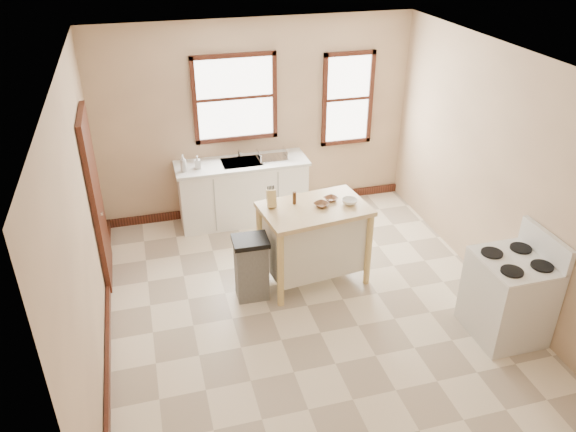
# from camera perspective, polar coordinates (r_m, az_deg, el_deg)

# --- Properties ---
(floor) EXTENTS (5.00, 5.00, 0.00)m
(floor) POSITION_cam_1_polar(r_m,az_deg,el_deg) (6.59, 1.96, -9.08)
(floor) COLOR #F4E3C2
(floor) RESTS_ON ground
(ceiling) EXTENTS (5.00, 5.00, 0.00)m
(ceiling) POSITION_cam_1_polar(r_m,az_deg,el_deg) (5.33, 2.48, 15.25)
(ceiling) COLOR white
(ceiling) RESTS_ON ground
(wall_back) EXTENTS (4.50, 0.04, 2.80)m
(wall_back) POSITION_cam_1_polar(r_m,az_deg,el_deg) (8.06, -3.18, 9.69)
(wall_back) COLOR #D4B28B
(wall_back) RESTS_ON ground
(wall_left) EXTENTS (0.04, 5.00, 2.80)m
(wall_left) POSITION_cam_1_polar(r_m,az_deg,el_deg) (5.65, -20.16, -1.12)
(wall_left) COLOR #D4B28B
(wall_left) RESTS_ON ground
(wall_right) EXTENTS (0.04, 5.00, 2.80)m
(wall_right) POSITION_cam_1_polar(r_m,az_deg,el_deg) (6.80, 20.65, 3.99)
(wall_right) COLOR #D4B28B
(wall_right) RESTS_ON ground
(window_main) EXTENTS (1.17, 0.06, 1.22)m
(window_main) POSITION_cam_1_polar(r_m,az_deg,el_deg) (7.87, -5.40, 11.83)
(window_main) COLOR black
(window_main) RESTS_ON wall_back
(window_side) EXTENTS (0.77, 0.06, 1.37)m
(window_side) POSITION_cam_1_polar(r_m,az_deg,el_deg) (8.35, 6.08, 11.73)
(window_side) COLOR black
(window_side) RESTS_ON wall_back
(door_left) EXTENTS (0.06, 0.90, 2.10)m
(door_left) POSITION_cam_1_polar(r_m,az_deg,el_deg) (6.96, -18.91, 1.65)
(door_left) COLOR black
(door_left) RESTS_ON ground
(baseboard_back) EXTENTS (4.50, 0.04, 0.12)m
(baseboard_back) POSITION_cam_1_polar(r_m,az_deg,el_deg) (8.57, -2.90, 1.15)
(baseboard_back) COLOR black
(baseboard_back) RESTS_ON ground
(baseboard_left) EXTENTS (0.04, 5.00, 0.12)m
(baseboard_left) POSITION_cam_1_polar(r_m,az_deg,el_deg) (6.39, -17.83, -11.51)
(baseboard_left) COLOR black
(baseboard_left) RESTS_ON ground
(sink_counter) EXTENTS (1.86, 0.62, 0.92)m
(sink_counter) POSITION_cam_1_polar(r_m,az_deg,el_deg) (8.10, -4.61, 2.52)
(sink_counter) COLOR white
(sink_counter) RESTS_ON ground
(faucet) EXTENTS (0.03, 0.03, 0.22)m
(faucet) POSITION_cam_1_polar(r_m,az_deg,el_deg) (8.02, -5.03, 6.71)
(faucet) COLOR silver
(faucet) RESTS_ON sink_counter
(soap_bottle_a) EXTENTS (0.11, 0.11, 0.23)m
(soap_bottle_a) POSITION_cam_1_polar(r_m,az_deg,el_deg) (7.68, -10.59, 5.31)
(soap_bottle_a) COLOR #B2B2B2
(soap_bottle_a) RESTS_ON sink_counter
(soap_bottle_b) EXTENTS (0.09, 0.09, 0.18)m
(soap_bottle_b) POSITION_cam_1_polar(r_m,az_deg,el_deg) (7.74, -9.18, 5.43)
(soap_bottle_b) COLOR #B2B2B2
(soap_bottle_b) RESTS_ON sink_counter
(dish_rack) EXTENTS (0.50, 0.45, 0.10)m
(dish_rack) POSITION_cam_1_polar(r_m,az_deg,el_deg) (7.97, -1.62, 6.21)
(dish_rack) COLOR silver
(dish_rack) RESTS_ON sink_counter
(kitchen_island) EXTENTS (1.31, 0.92, 1.00)m
(kitchen_island) POSITION_cam_1_polar(r_m,az_deg,el_deg) (6.76, 2.62, -2.82)
(kitchen_island) COLOR #CDBA78
(kitchen_island) RESTS_ON ground
(knife_block) EXTENTS (0.10, 0.10, 0.20)m
(knife_block) POSITION_cam_1_polar(r_m,az_deg,el_deg) (6.46, -1.70, 1.74)
(knife_block) COLOR tan
(knife_block) RESTS_ON kitchen_island
(pepper_grinder) EXTENTS (0.05, 0.05, 0.15)m
(pepper_grinder) POSITION_cam_1_polar(r_m,az_deg,el_deg) (6.54, 0.65, 1.84)
(pepper_grinder) COLOR #432712
(pepper_grinder) RESTS_ON kitchen_island
(bowl_a) EXTENTS (0.23, 0.23, 0.04)m
(bowl_a) POSITION_cam_1_polar(r_m,az_deg,el_deg) (6.52, 3.42, 1.16)
(bowl_a) COLOR brown
(bowl_a) RESTS_ON kitchen_island
(bowl_b) EXTENTS (0.20, 0.20, 0.04)m
(bowl_b) POSITION_cam_1_polar(r_m,az_deg,el_deg) (6.66, 4.40, 1.75)
(bowl_b) COLOR brown
(bowl_b) RESTS_ON kitchen_island
(bowl_c) EXTENTS (0.22, 0.22, 0.06)m
(bowl_c) POSITION_cam_1_polar(r_m,az_deg,el_deg) (6.60, 6.27, 1.47)
(bowl_c) COLOR white
(bowl_c) RESTS_ON kitchen_island
(trash_bin) EXTENTS (0.41, 0.35, 0.79)m
(trash_bin) POSITION_cam_1_polar(r_m,az_deg,el_deg) (6.53, -3.74, -5.27)
(trash_bin) COLOR slate
(trash_bin) RESTS_ON ground
(gas_stove) EXTENTS (0.75, 0.76, 1.20)m
(gas_stove) POSITION_cam_1_polar(r_m,az_deg,el_deg) (6.31, 21.64, -6.68)
(gas_stove) COLOR silver
(gas_stove) RESTS_ON ground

